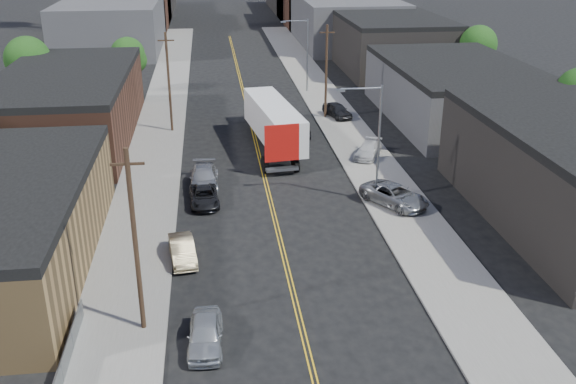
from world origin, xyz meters
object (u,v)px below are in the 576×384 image
object	(u,v)px
car_left_b	(182,250)
semi_truck	(272,119)
car_left_d	(204,178)
car_right_lot_c	(337,110)
car_right_lot_b	(368,150)
car_left_a	(205,334)
car_left_c	(204,196)
car_right_lot_a	(394,195)
car_ahead_truck	(297,129)

from	to	relation	value
car_left_b	semi_truck	bearing A→B (deg)	62.86
car_left_d	car_right_lot_c	xyz separation A→B (m)	(14.45, 18.35, 0.12)
car_right_lot_b	car_right_lot_c	world-z (taller)	car_right_lot_c
car_left_b	car_left_d	xyz separation A→B (m)	(1.39, 12.03, 0.10)
car_right_lot_b	car_left_d	bearing A→B (deg)	-132.41
car_left_d	car_right_lot_c	world-z (taller)	car_right_lot_c
semi_truck	car_left_a	world-z (taller)	semi_truck
car_left_a	car_left_c	xyz separation A→B (m)	(0.00, 17.86, -0.10)
car_right_lot_a	semi_truck	bearing A→B (deg)	83.79
car_left_a	car_right_lot_b	size ratio (longest dim) A/B	0.98
car_left_a	car_right_lot_a	distance (m)	21.10
car_right_lot_b	car_right_lot_a	bearing A→B (deg)	-65.38
car_left_a	car_ahead_truck	size ratio (longest dim) A/B	0.84
car_left_c	car_left_a	bearing A→B (deg)	-92.93
car_right_lot_a	car_ahead_truck	size ratio (longest dim) A/B	1.08
car_left_a	car_right_lot_a	bearing A→B (deg)	50.41
car_left_d	car_right_lot_b	world-z (taller)	car_left_d
car_left_d	semi_truck	bearing A→B (deg)	58.46
car_right_lot_a	car_ahead_truck	bearing A→B (deg)	72.99
car_right_lot_a	car_ahead_truck	distance (m)	18.81
car_left_d	car_left_a	bearing A→B (deg)	-89.10
car_left_d	car_right_lot_a	xyz separation A→B (m)	(14.11, -5.53, 0.12)
car_left_b	car_right_lot_c	bearing A→B (deg)	54.83
car_left_a	car_right_lot_c	size ratio (longest dim) A/B	0.95
car_right_lot_c	semi_truck	bearing A→B (deg)	-151.26
car_left_c	car_left_d	bearing A→B (deg)	87.07
car_left_a	car_right_lot_a	size ratio (longest dim) A/B	0.78
car_right_lot_a	car_left_b	bearing A→B (deg)	170.78
car_ahead_truck	car_left_d	bearing A→B (deg)	-125.67
car_left_a	car_right_lot_b	xyz separation A→B (m)	(14.73, 26.48, 0.06)
car_left_d	car_right_lot_a	world-z (taller)	car_right_lot_a
semi_truck	car_left_b	distance (m)	23.69
car_left_b	car_right_lot_c	distance (m)	34.26
car_left_b	car_ahead_truck	world-z (taller)	car_ahead_truck
car_left_d	car_ahead_truck	distance (m)	15.66
car_left_b	car_left_d	distance (m)	12.11
car_left_c	car_right_lot_a	size ratio (longest dim) A/B	0.83
car_left_a	car_left_c	world-z (taller)	car_left_a
car_right_lot_b	car_right_lot_c	xyz separation A→B (m)	(-0.28, 13.09, 0.13)
car_left_c	car_left_d	distance (m)	3.37
car_left_a	car_right_lot_c	world-z (taller)	car_right_lot_c
car_left_a	car_left_d	size ratio (longest dim) A/B	0.78
semi_truck	car_right_lot_b	distance (m)	9.77
semi_truck	car_left_a	xyz separation A→B (m)	(-6.50, -31.44, -1.82)
car_left_b	car_ahead_truck	distance (m)	26.86
car_left_c	car_right_lot_c	xyz separation A→B (m)	(14.45, 21.71, 0.28)
car_right_lot_c	car_ahead_truck	distance (m)	7.73
car_left_c	car_right_lot_b	bearing A→B (deg)	27.41
car_right_lot_a	car_right_lot_c	bearing A→B (deg)	57.19
car_left_b	car_left_c	distance (m)	8.78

